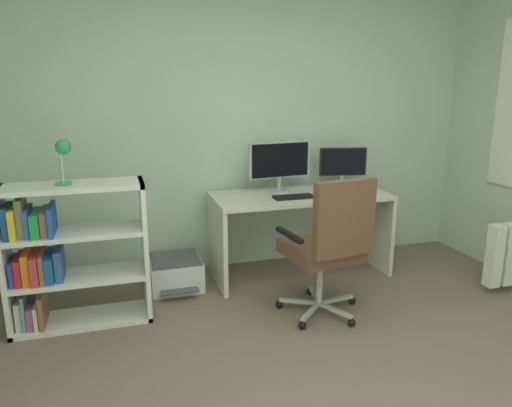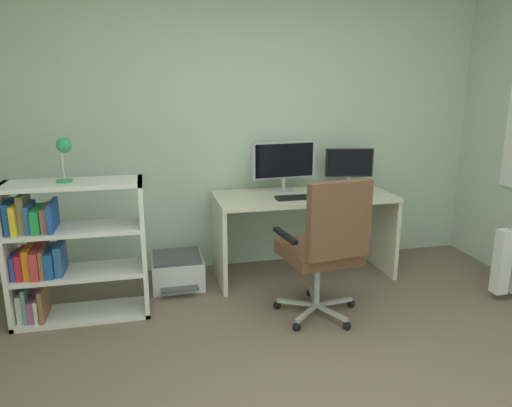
{
  "view_description": "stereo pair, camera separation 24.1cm",
  "coord_description": "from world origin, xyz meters",
  "px_view_note": "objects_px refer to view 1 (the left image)",
  "views": [
    {
      "loc": [
        -1.1,
        -1.82,
        1.68
      ],
      "look_at": [
        -0.06,
        1.63,
        0.76
      ],
      "focal_mm": 33.52,
      "sensor_mm": 36.0,
      "label": 1
    },
    {
      "loc": [
        -0.87,
        -1.88,
        1.68
      ],
      "look_at": [
        -0.06,
        1.63,
        0.76
      ],
      "focal_mm": 33.52,
      "sensor_mm": 36.0,
      "label": 2
    }
  ],
  "objects_px": {
    "monitor_main": "(280,162)",
    "office_chair": "(329,242)",
    "keyboard": "(294,197)",
    "printer": "(176,273)",
    "monitor_secondary": "(343,164)",
    "bookshelf": "(61,257)",
    "computer_mouse": "(326,194)",
    "desk_lamp": "(63,153)",
    "desk": "(300,215)"
  },
  "relations": [
    {
      "from": "printer",
      "to": "desk",
      "type": "bearing_deg",
      "value": -0.69
    },
    {
      "from": "printer",
      "to": "office_chair",
      "type": "bearing_deg",
      "value": -41.38
    },
    {
      "from": "keyboard",
      "to": "printer",
      "type": "height_order",
      "value": "keyboard"
    },
    {
      "from": "bookshelf",
      "to": "monitor_secondary",
      "type": "bearing_deg",
      "value": 13.18
    },
    {
      "from": "computer_mouse",
      "to": "office_chair",
      "type": "distance_m",
      "value": 0.79
    },
    {
      "from": "desk",
      "to": "monitor_secondary",
      "type": "xyz_separation_m",
      "value": [
        0.49,
        0.18,
        0.4
      ]
    },
    {
      "from": "monitor_secondary",
      "to": "keyboard",
      "type": "bearing_deg",
      "value": -152.81
    },
    {
      "from": "desk",
      "to": "computer_mouse",
      "type": "bearing_deg",
      "value": -38.08
    },
    {
      "from": "keyboard",
      "to": "desk_lamp",
      "type": "bearing_deg",
      "value": -171.63
    },
    {
      "from": "desk",
      "to": "office_chair",
      "type": "xyz_separation_m",
      "value": [
        -0.12,
        -0.85,
        0.04
      ]
    },
    {
      "from": "desk",
      "to": "computer_mouse",
      "type": "height_order",
      "value": "computer_mouse"
    },
    {
      "from": "office_chair",
      "to": "computer_mouse",
      "type": "bearing_deg",
      "value": 67.22
    },
    {
      "from": "monitor_secondary",
      "to": "desk_lamp",
      "type": "bearing_deg",
      "value": -166.37
    },
    {
      "from": "monitor_secondary",
      "to": "computer_mouse",
      "type": "relative_size",
      "value": 4.32
    },
    {
      "from": "computer_mouse",
      "to": "keyboard",
      "type": "bearing_deg",
      "value": 174.34
    },
    {
      "from": "office_chair",
      "to": "printer",
      "type": "height_order",
      "value": "office_chair"
    },
    {
      "from": "monitor_secondary",
      "to": "desk",
      "type": "bearing_deg",
      "value": -160.05
    },
    {
      "from": "keyboard",
      "to": "printer",
      "type": "distance_m",
      "value": 1.18
    },
    {
      "from": "desk",
      "to": "office_chair",
      "type": "bearing_deg",
      "value": -98.29
    },
    {
      "from": "desk",
      "to": "bookshelf",
      "type": "bearing_deg",
      "value": -168.58
    },
    {
      "from": "printer",
      "to": "monitor_secondary",
      "type": "bearing_deg",
      "value": 5.85
    },
    {
      "from": "computer_mouse",
      "to": "office_chair",
      "type": "relative_size",
      "value": 0.09
    },
    {
      "from": "keyboard",
      "to": "monitor_secondary",
      "type": "bearing_deg",
      "value": 27.09
    },
    {
      "from": "computer_mouse",
      "to": "printer",
      "type": "bearing_deg",
      "value": 168.81
    },
    {
      "from": "printer",
      "to": "keyboard",
      "type": "bearing_deg",
      "value": -8.32
    },
    {
      "from": "office_chair",
      "to": "bookshelf",
      "type": "height_order",
      "value": "office_chair"
    },
    {
      "from": "office_chair",
      "to": "desk_lamp",
      "type": "xyz_separation_m",
      "value": [
        -1.73,
        0.46,
        0.64
      ]
    },
    {
      "from": "monitor_secondary",
      "to": "office_chair",
      "type": "xyz_separation_m",
      "value": [
        -0.61,
        -1.03,
        -0.36
      ]
    },
    {
      "from": "monitor_secondary",
      "to": "desk_lamp",
      "type": "relative_size",
      "value": 1.42
    },
    {
      "from": "monitor_main",
      "to": "printer",
      "type": "bearing_deg",
      "value": -170.5
    },
    {
      "from": "desk",
      "to": "keyboard",
      "type": "relative_size",
      "value": 4.5
    },
    {
      "from": "monitor_main",
      "to": "bookshelf",
      "type": "xyz_separation_m",
      "value": [
        -1.8,
        -0.57,
        -0.49
      ]
    },
    {
      "from": "monitor_main",
      "to": "office_chair",
      "type": "distance_m",
      "value": 1.11
    },
    {
      "from": "monitor_secondary",
      "to": "computer_mouse",
      "type": "bearing_deg",
      "value": -134.6
    },
    {
      "from": "monitor_secondary",
      "to": "bookshelf",
      "type": "bearing_deg",
      "value": -166.82
    },
    {
      "from": "desk",
      "to": "desk_lamp",
      "type": "relative_size",
      "value": 5.04
    },
    {
      "from": "office_chair",
      "to": "bookshelf",
      "type": "distance_m",
      "value": 1.87
    },
    {
      "from": "keyboard",
      "to": "printer",
      "type": "xyz_separation_m",
      "value": [
        -0.99,
        0.14,
        -0.62
      ]
    },
    {
      "from": "printer",
      "to": "computer_mouse",
      "type": "bearing_deg",
      "value": -6.72
    },
    {
      "from": "bookshelf",
      "to": "desk_lamp",
      "type": "relative_size",
      "value": 3.33
    },
    {
      "from": "keyboard",
      "to": "desk_lamp",
      "type": "xyz_separation_m",
      "value": [
        -1.74,
        -0.26,
        0.48
      ]
    },
    {
      "from": "desk",
      "to": "bookshelf",
      "type": "relative_size",
      "value": 1.51
    },
    {
      "from": "monitor_secondary",
      "to": "printer",
      "type": "bearing_deg",
      "value": -174.15
    },
    {
      "from": "computer_mouse",
      "to": "printer",
      "type": "xyz_separation_m",
      "value": [
        -1.28,
        0.15,
        -0.62
      ]
    },
    {
      "from": "desk",
      "to": "computer_mouse",
      "type": "xyz_separation_m",
      "value": [
        0.18,
        -0.14,
        0.21
      ]
    },
    {
      "from": "desk",
      "to": "computer_mouse",
      "type": "relative_size",
      "value": 15.29
    },
    {
      "from": "monitor_secondary",
      "to": "printer",
      "type": "xyz_separation_m",
      "value": [
        -1.59,
        -0.16,
        -0.82
      ]
    },
    {
      "from": "desk",
      "to": "bookshelf",
      "type": "xyz_separation_m",
      "value": [
        -1.93,
        -0.39,
        -0.04
      ]
    },
    {
      "from": "desk",
      "to": "bookshelf",
      "type": "distance_m",
      "value": 1.97
    },
    {
      "from": "desk_lamp",
      "to": "printer",
      "type": "xyz_separation_m",
      "value": [
        0.75,
        0.4,
        -1.09
      ]
    }
  ]
}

